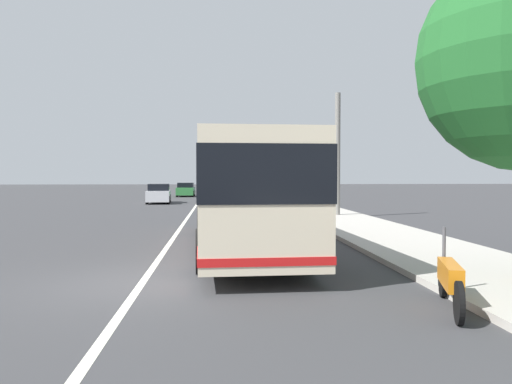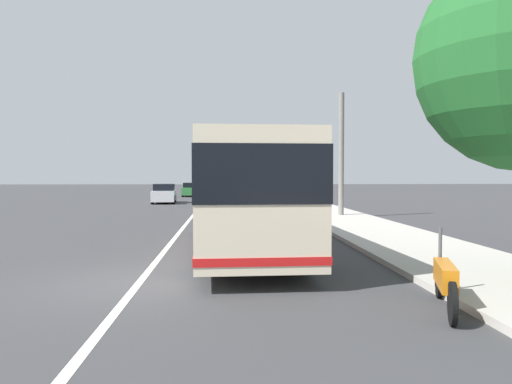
# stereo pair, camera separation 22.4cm
# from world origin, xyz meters

# --- Properties ---
(ground_plane) EXTENTS (220.00, 220.00, 0.00)m
(ground_plane) POSITION_xyz_m (0.00, 0.00, 0.00)
(ground_plane) COLOR #38383A
(sidewalk_curb) EXTENTS (110.00, 3.60, 0.14)m
(sidewalk_curb) POSITION_xyz_m (10.00, -7.37, 0.07)
(sidewalk_curb) COLOR #B2ADA3
(sidewalk_curb) RESTS_ON ground
(lane_divider_line) EXTENTS (110.00, 0.16, 0.01)m
(lane_divider_line) POSITION_xyz_m (10.00, 0.00, 0.00)
(lane_divider_line) COLOR silver
(lane_divider_line) RESTS_ON ground
(coach_bus) EXTENTS (11.89, 2.98, 3.10)m
(coach_bus) POSITION_xyz_m (4.70, -2.23, 1.80)
(coach_bus) COLOR beige
(coach_bus) RESTS_ON ground
(motorcycle_far_end) EXTENTS (2.30, 0.78, 1.27)m
(motorcycle_far_end) POSITION_xyz_m (-2.39, -5.29, 0.49)
(motorcycle_far_end) COLOR black
(motorcycle_far_end) RESTS_ON ground
(car_ahead_same_lane) EXTENTS (4.29, 1.86, 1.41)m
(car_ahead_same_lane) POSITION_xyz_m (34.80, -2.09, 0.67)
(car_ahead_same_lane) COLOR #2D7238
(car_ahead_same_lane) RESTS_ON ground
(car_side_street) EXTENTS (4.10, 1.78, 1.40)m
(car_side_street) POSITION_xyz_m (41.76, 1.69, 0.68)
(car_side_street) COLOR #2D7238
(car_side_street) RESTS_ON ground
(car_behind_bus) EXTENTS (4.44, 1.99, 1.49)m
(car_behind_bus) POSITION_xyz_m (29.42, 3.02, 0.70)
(car_behind_bus) COLOR silver
(car_behind_bus) RESTS_ON ground
(car_far_distant) EXTENTS (4.09, 2.04, 1.42)m
(car_far_distant) POSITION_xyz_m (52.16, -2.70, 0.69)
(car_far_distant) COLOR navy
(car_far_distant) RESTS_ON ground
(utility_pole) EXTENTS (0.28, 0.28, 6.39)m
(utility_pole) POSITION_xyz_m (15.34, -7.69, 3.20)
(utility_pole) COLOR slate
(utility_pole) RESTS_ON ground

